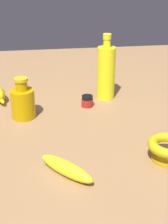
# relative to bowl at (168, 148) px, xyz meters

# --- Properties ---
(ground) EXTENTS (2.00, 2.00, 0.00)m
(ground) POSITION_rel_bowl_xyz_m (0.17, 0.19, -0.04)
(ground) COLOR #936D47
(bowl) EXTENTS (0.11, 0.11, 0.06)m
(bowl) POSITION_rel_bowl_xyz_m (0.00, 0.00, 0.00)
(bowl) COLOR gold
(bowl) RESTS_ON ground
(bottle_short) EXTENTS (0.08, 0.08, 0.14)m
(bottle_short) POSITION_rel_bowl_xyz_m (0.31, 0.38, 0.02)
(bottle_short) COLOR #BC8E05
(bottle_short) RESTS_ON ground
(nail_polish_jar) EXTENTS (0.04, 0.04, 0.04)m
(nail_polish_jar) POSITION_rel_bowl_xyz_m (0.36, 0.15, -0.02)
(nail_polish_jar) COLOR maroon
(nail_polish_jar) RESTS_ON ground
(banana) EXTENTS (0.14, 0.14, 0.04)m
(banana) POSITION_rel_bowl_xyz_m (-0.03, 0.27, -0.02)
(banana) COLOR yellow
(banana) RESTS_ON ground
(bottle_tall) EXTENTS (0.07, 0.07, 0.24)m
(bottle_tall) POSITION_rel_bowl_xyz_m (0.43, 0.07, 0.06)
(bottle_tall) COLOR yellow
(bottle_tall) RESTS_ON ground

